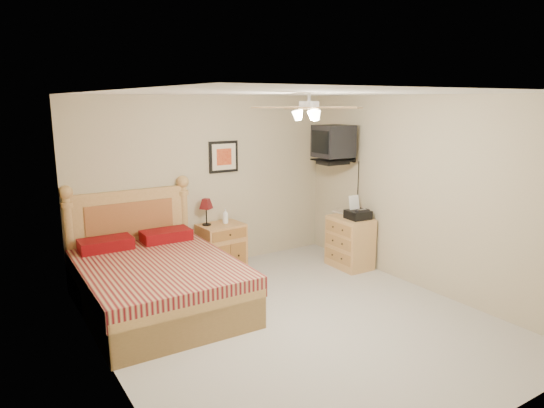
# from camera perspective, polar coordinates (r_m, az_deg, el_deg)

# --- Properties ---
(floor) EXTENTS (4.50, 4.50, 0.00)m
(floor) POSITION_cam_1_polar(r_m,az_deg,el_deg) (5.61, 2.72, -13.57)
(floor) COLOR #A49E94
(floor) RESTS_ON ground
(ceiling) EXTENTS (4.00, 4.50, 0.04)m
(ceiling) POSITION_cam_1_polar(r_m,az_deg,el_deg) (5.06, 3.00, 12.90)
(ceiling) COLOR white
(ceiling) RESTS_ON ground
(wall_back) EXTENTS (4.00, 0.04, 2.50)m
(wall_back) POSITION_cam_1_polar(r_m,az_deg,el_deg) (7.11, -7.68, 2.45)
(wall_back) COLOR tan
(wall_back) RESTS_ON ground
(wall_front) EXTENTS (4.00, 0.04, 2.50)m
(wall_front) POSITION_cam_1_polar(r_m,az_deg,el_deg) (3.67, 23.77, -7.69)
(wall_front) COLOR tan
(wall_front) RESTS_ON ground
(wall_left) EXTENTS (0.04, 4.50, 2.50)m
(wall_left) POSITION_cam_1_polar(r_m,az_deg,el_deg) (4.39, -19.07, -4.16)
(wall_left) COLOR tan
(wall_left) RESTS_ON ground
(wall_right) EXTENTS (0.04, 4.50, 2.50)m
(wall_right) POSITION_cam_1_polar(r_m,az_deg,el_deg) (6.53, 17.34, 1.15)
(wall_right) COLOR tan
(wall_right) RESTS_ON ground
(bed) EXTENTS (1.68, 2.19, 1.41)m
(bed) POSITION_cam_1_polar(r_m,az_deg,el_deg) (5.79, -13.40, -5.58)
(bed) COLOR #AC8247
(bed) RESTS_ON ground
(nightstand) EXTENTS (0.65, 0.51, 0.67)m
(nightstand) POSITION_cam_1_polar(r_m,az_deg,el_deg) (7.14, -5.96, -5.00)
(nightstand) COLOR #A96533
(nightstand) RESTS_ON ground
(table_lamp) EXTENTS (0.24, 0.24, 0.39)m
(table_lamp) POSITION_cam_1_polar(r_m,az_deg,el_deg) (6.98, -7.73, -0.93)
(table_lamp) COLOR #5C1315
(table_lamp) RESTS_ON nightstand
(lotion_bottle) EXTENTS (0.10, 0.10, 0.22)m
(lotion_bottle) POSITION_cam_1_polar(r_m,az_deg,el_deg) (7.07, -5.50, -1.42)
(lotion_bottle) COLOR white
(lotion_bottle) RESTS_ON nightstand
(framed_picture) EXTENTS (0.46, 0.04, 0.46)m
(framed_picture) POSITION_cam_1_polar(r_m,az_deg,el_deg) (7.16, -5.72, 5.55)
(framed_picture) COLOR black
(framed_picture) RESTS_ON wall_back
(dresser) EXTENTS (0.45, 0.65, 0.75)m
(dresser) POSITION_cam_1_polar(r_m,az_deg,el_deg) (7.26, 9.15, -4.47)
(dresser) COLOR tan
(dresser) RESTS_ON ground
(fax_machine) EXTENTS (0.33, 0.35, 0.33)m
(fax_machine) POSITION_cam_1_polar(r_m,az_deg,el_deg) (7.07, 10.10, -0.44)
(fax_machine) COLOR black
(fax_machine) RESTS_ON dresser
(magazine_lower) EXTENTS (0.26, 0.32, 0.03)m
(magazine_lower) POSITION_cam_1_polar(r_m,az_deg,el_deg) (7.33, 7.89, -1.11)
(magazine_lower) COLOR beige
(magazine_lower) RESTS_ON dresser
(magazine_upper) EXTENTS (0.20, 0.26, 0.02)m
(magazine_upper) POSITION_cam_1_polar(r_m,az_deg,el_deg) (7.33, 7.98, -0.92)
(magazine_upper) COLOR tan
(magazine_upper) RESTS_ON magazine_lower
(wall_tv) EXTENTS (0.56, 0.46, 0.58)m
(wall_tv) POSITION_cam_1_polar(r_m,az_deg,el_deg) (7.22, 8.16, 7.06)
(wall_tv) COLOR black
(wall_tv) RESTS_ON wall_right
(ceiling_fan) EXTENTS (1.14, 1.14, 0.28)m
(ceiling_fan) POSITION_cam_1_polar(r_m,az_deg,el_deg) (4.89, 4.37, 11.27)
(ceiling_fan) COLOR silver
(ceiling_fan) RESTS_ON ceiling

